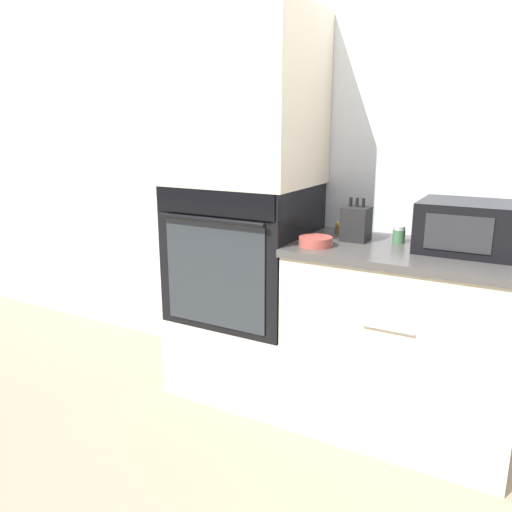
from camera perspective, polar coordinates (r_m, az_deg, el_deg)
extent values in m
plane|color=gray|center=(2.66, 2.46, -18.99)|extent=(12.00, 12.00, 0.00)
cube|color=silver|center=(2.80, 8.59, 9.92)|extent=(8.00, 0.05, 2.50)
cube|color=beige|center=(2.93, -1.27, -10.65)|extent=(0.72, 0.60, 0.44)
cube|color=black|center=(2.73, -1.34, 0.56)|extent=(0.70, 0.59, 0.73)
cube|color=black|center=(2.42, -4.96, 6.05)|extent=(0.67, 0.01, 0.12)
cube|color=#3FBFF2|center=(2.42, -5.01, 6.04)|extent=(0.09, 0.00, 0.03)
cube|color=#282D33|center=(2.50, -4.78, -2.05)|extent=(0.57, 0.01, 0.55)
cylinder|color=black|center=(2.41, -5.33, 4.14)|extent=(0.60, 0.02, 0.02)
cube|color=beige|center=(2.66, -1.45, 17.40)|extent=(0.72, 0.60, 0.85)
cube|color=beige|center=(2.55, 16.28, -9.73)|extent=(1.03, 0.60, 0.89)
cube|color=#474442|center=(2.40, 17.05, 0.40)|extent=(1.05, 0.63, 0.03)
cylinder|color=#B7B7BC|center=(2.19, 14.78, -8.12)|extent=(0.22, 0.01, 0.01)
cube|color=black|center=(2.41, 23.23, 3.08)|extent=(0.43, 0.35, 0.22)
cube|color=#28282B|center=(2.24, 22.08, 2.40)|extent=(0.27, 0.01, 0.15)
cube|color=black|center=(2.50, 11.36, 3.63)|extent=(0.13, 0.13, 0.17)
cylinder|color=black|center=(2.49, 10.78, 6.10)|extent=(0.02, 0.02, 0.04)
cylinder|color=black|center=(2.48, 11.48, 6.03)|extent=(0.02, 0.02, 0.04)
cylinder|color=black|center=(2.47, 12.18, 5.96)|extent=(0.02, 0.02, 0.04)
cylinder|color=#B24C42|center=(2.36, 6.82, 1.67)|extent=(0.16, 0.16, 0.04)
cylinder|color=#427047|center=(2.51, 16.01, 2.20)|extent=(0.06, 0.06, 0.06)
cylinder|color=#B7B7BC|center=(2.50, 16.07, 3.10)|extent=(0.05, 0.05, 0.02)
cylinder|color=brown|center=(2.64, 9.52, 3.02)|extent=(0.04, 0.04, 0.05)
cylinder|color=gold|center=(2.64, 9.54, 3.68)|extent=(0.04, 0.04, 0.01)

